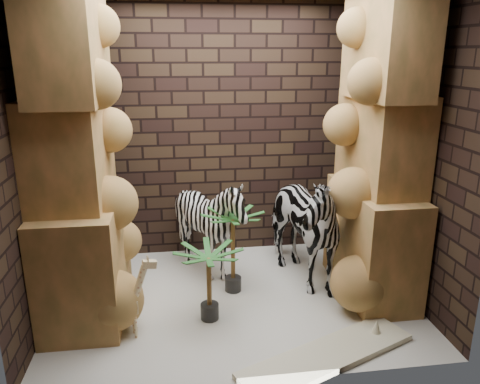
{
  "coord_description": "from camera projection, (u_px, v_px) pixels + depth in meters",
  "views": [
    {
      "loc": [
        -0.52,
        -4.14,
        2.4
      ],
      "look_at": [
        0.08,
        0.15,
        1.08
      ],
      "focal_mm": 34.73,
      "sensor_mm": 36.0,
      "label": 1
    }
  ],
  "objects": [
    {
      "name": "surfboard",
      "position": [
        328.0,
        356.0,
        3.77
      ],
      "size": [
        1.6,
        0.98,
        0.05
      ],
      "primitive_type": "cube",
      "rotation": [
        0.0,
        0.0,
        0.41
      ],
      "color": "beige",
      "rests_on": "floor"
    },
    {
      "name": "rock_pillar_right",
      "position": [
        380.0,
        149.0,
        4.44
      ],
      "size": [
        0.58,
        1.25,
        3.0
      ],
      "primitive_type": null,
      "color": "tan",
      "rests_on": "floor"
    },
    {
      "name": "wall_left",
      "position": [
        33.0,
        159.0,
        4.02
      ],
      "size": [
        0.0,
        3.0,
        3.0
      ],
      "primitive_type": "plane",
      "rotation": [
        1.57,
        0.0,
        1.57
      ],
      "color": "black",
      "rests_on": "ground"
    },
    {
      "name": "zebra_left",
      "position": [
        210.0,
        230.0,
        5.04
      ],
      "size": [
        1.22,
        1.38,
        1.06
      ],
      "primitive_type": "imported",
      "rotation": [
        0.0,
        0.0,
        -0.26
      ],
      "color": "white",
      "rests_on": "floor"
    },
    {
      "name": "wall_back",
      "position": [
        220.0,
        131.0,
        5.44
      ],
      "size": [
        3.5,
        0.0,
        3.5
      ],
      "primitive_type": "plane",
      "rotation": [
        1.57,
        0.0,
        0.0
      ],
      "color": "black",
      "rests_on": "ground"
    },
    {
      "name": "floor",
      "position": [
        234.0,
        299.0,
        4.69
      ],
      "size": [
        3.5,
        3.5,
        0.0
      ],
      "primitive_type": "plane",
      "color": "beige",
      "rests_on": "ground"
    },
    {
      "name": "zebra_right",
      "position": [
        296.0,
        215.0,
        4.86
      ],
      "size": [
        1.01,
        1.42,
        1.51
      ],
      "primitive_type": "imported",
      "rotation": [
        0.0,
        0.0,
        0.27
      ],
      "color": "white",
      "rests_on": "floor"
    },
    {
      "name": "wall_front",
      "position": [
        257.0,
        193.0,
        3.07
      ],
      "size": [
        3.5,
        0.0,
        3.5
      ],
      "primitive_type": "plane",
      "rotation": [
        -1.57,
        0.0,
        0.0
      ],
      "color": "black",
      "rests_on": "ground"
    },
    {
      "name": "palm_front",
      "position": [
        233.0,
        251.0,
        4.73
      ],
      "size": [
        0.36,
        0.36,
        0.88
      ],
      "primitive_type": null,
      "color": "#175920",
      "rests_on": "floor"
    },
    {
      "name": "giraffe_toy",
      "position": [
        121.0,
        299.0,
        3.94
      ],
      "size": [
        0.41,
        0.22,
        0.75
      ],
      "primitive_type": null,
      "rotation": [
        0.0,
        0.0,
        0.26
      ],
      "color": "beige",
      "rests_on": "floor"
    },
    {
      "name": "palm_back",
      "position": [
        209.0,
        284.0,
        4.24
      ],
      "size": [
        0.36,
        0.36,
        0.72
      ],
      "primitive_type": null,
      "color": "#175920",
      "rests_on": "floor"
    },
    {
      "name": "wall_right",
      "position": [
        412.0,
        148.0,
        4.49
      ],
      "size": [
        0.0,
        3.0,
        3.0
      ],
      "primitive_type": "plane",
      "rotation": [
        1.57,
        0.0,
        -1.57
      ],
      "color": "black",
      "rests_on": "ground"
    },
    {
      "name": "rock_pillar_left",
      "position": [
        75.0,
        158.0,
        4.06
      ],
      "size": [
        0.68,
        1.3,
        3.0
      ],
      "primitive_type": null,
      "color": "tan",
      "rests_on": "floor"
    }
  ]
}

